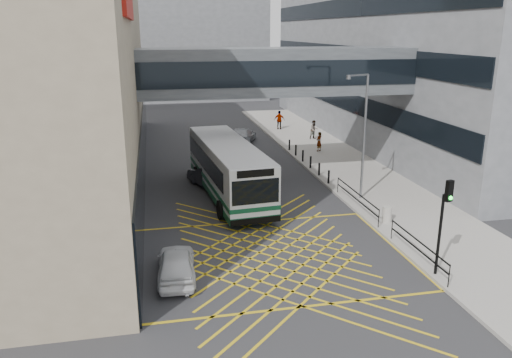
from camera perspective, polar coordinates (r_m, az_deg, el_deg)
ground at (r=23.48m, az=2.00°, el=-8.85°), size 120.00×120.00×0.00m
building_right at (r=53.21m, az=22.27°, el=15.37°), size 24.09×44.00×20.00m
building_far at (r=80.64m, az=-9.85°, el=15.65°), size 28.00×16.00×18.00m
skybridge at (r=33.66m, az=2.30°, el=12.20°), size 20.00×4.10×3.00m
pavement at (r=39.55m, az=9.59°, el=1.74°), size 6.00×54.00×0.16m
box_junction at (r=23.48m, az=2.00°, el=-8.85°), size 12.00×9.00×0.01m
bus at (r=31.40m, az=-3.26°, el=1.34°), size 3.85×12.35×3.41m
car_white at (r=21.57m, az=-9.08°, el=-9.51°), size 1.95×4.33×1.35m
car_dark at (r=33.35m, az=-5.19°, el=0.24°), size 3.32×4.96×1.45m
car_silver at (r=46.44m, az=-1.59°, el=5.05°), size 3.62×5.33×1.53m
traffic_light at (r=21.81m, az=20.71°, el=-3.77°), size 0.33×0.50×4.21m
street_lamp at (r=30.33m, az=12.08°, el=5.55°), size 1.67×0.80×7.54m
litter_bin at (r=27.81m, az=14.73°, el=-3.91°), size 0.51×0.51×0.88m
kerb_railings at (r=26.67m, az=14.08°, el=-4.12°), size 0.05×12.54×1.00m
bollards at (r=38.53m, az=5.81°, el=2.30°), size 0.14×10.14×0.90m
pedestrian_a at (r=42.90m, az=7.21°, el=4.25°), size 0.80×0.76×1.65m
pedestrian_b at (r=47.78m, az=6.65°, el=5.61°), size 0.96×0.71×1.76m
pedestrian_c at (r=52.29m, az=2.70°, el=6.74°), size 1.24×0.89×1.91m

